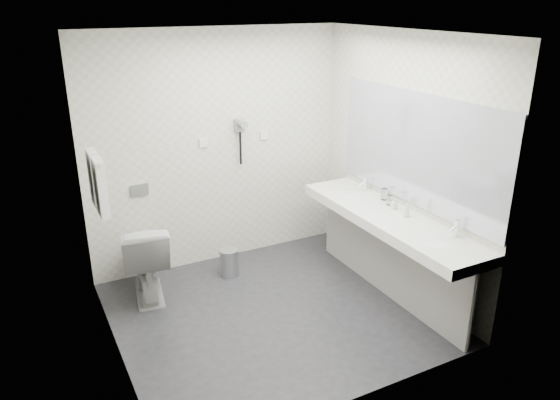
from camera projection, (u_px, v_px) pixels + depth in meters
floor at (273, 312)px, 4.99m from camera, size 2.80×2.80×0.00m
ceiling at (272, 33)px, 4.10m from camera, size 2.80×2.80×0.00m
wall_back at (217, 150)px, 5.63m from camera, size 2.80×0.00×2.80m
wall_front at (362, 245)px, 3.47m from camera, size 2.80×0.00×2.80m
wall_left at (104, 216)px, 3.95m from camera, size 0.00×2.60×2.60m
wall_right at (402, 164)px, 5.15m from camera, size 0.00×2.60×2.60m
vanity_counter at (389, 219)px, 5.03m from camera, size 0.55×2.20×0.10m
vanity_panel at (388, 259)px, 5.19m from camera, size 0.03×2.15×0.75m
vanity_post_near at (471, 310)px, 4.34m from camera, size 0.06×0.06×0.75m
vanity_post_far at (332, 221)px, 6.07m from camera, size 0.06×0.06×0.75m
mirror at (416, 149)px, 4.91m from camera, size 0.02×2.20×1.05m
basin_near at (438, 242)px, 4.48m from camera, size 0.40×0.31×0.05m
basin_far at (350, 195)px, 5.56m from camera, size 0.40×0.31×0.05m
faucet_near at (456, 228)px, 4.53m from camera, size 0.04×0.04×0.15m
faucet_far at (365, 184)px, 5.61m from camera, size 0.04×0.04×0.15m
soap_bottle_a at (394, 204)px, 5.12m from camera, size 0.05×0.05×0.11m
soap_bottle_c at (407, 210)px, 4.94m from camera, size 0.07×0.07×0.13m
glass_left at (389, 200)px, 5.23m from camera, size 0.06×0.06×0.10m
glass_right at (384, 194)px, 5.36m from camera, size 0.08×0.08×0.12m
toilet at (145, 259)px, 5.16m from camera, size 0.56×0.84×0.79m
flush_plate at (140, 190)px, 5.35m from camera, size 0.18×0.02×0.12m
pedal_bin at (229, 263)px, 5.63m from camera, size 0.26×0.26×0.28m
bin_lid at (229, 250)px, 5.57m from camera, size 0.20×0.20×0.02m
towel_rail at (93, 157)px, 4.32m from camera, size 0.02×0.62×0.02m
towel_near at (101, 188)px, 4.28m from camera, size 0.07×0.24×0.48m
towel_far at (95, 178)px, 4.51m from camera, size 0.07×0.24×0.48m
dryer_cradle at (239, 125)px, 5.62m from camera, size 0.10×0.04×0.14m
dryer_barrel at (242, 124)px, 5.55m from camera, size 0.08×0.14×0.08m
dryer_cord at (241, 148)px, 5.70m from camera, size 0.02×0.02×0.35m
switch_plate_a at (204, 143)px, 5.52m from camera, size 0.09×0.02×0.09m
switch_plate_b at (264, 135)px, 5.82m from camera, size 0.09×0.02×0.09m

